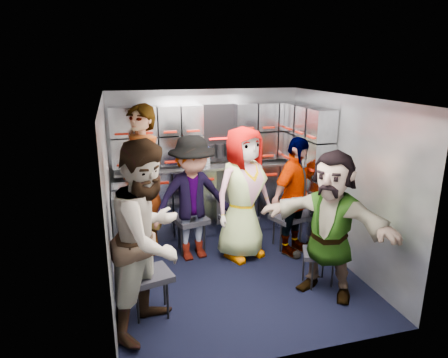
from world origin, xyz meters
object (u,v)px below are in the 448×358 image
object	(u,v)px
jump_seat_near_right	(319,256)
attendant_arc_b	(193,199)
jump_seat_mid_left	(191,222)
attendant_arc_c	(243,194)
jump_seat_mid_right	(288,219)
attendant_arc_a	(149,238)
jump_seat_center	(239,220)
attendant_arc_e	(330,225)
attendant_standing	(143,181)
jump_seat_near_left	(150,278)
attendant_arc_d	(295,197)

from	to	relation	value
jump_seat_near_right	attendant_arc_b	size ratio (longest dim) A/B	0.27
jump_seat_mid_left	attendant_arc_c	distance (m)	0.82
jump_seat_mid_right	attendant_arc_a	distance (m)	2.37
jump_seat_center	attendant_arc_e	world-z (taller)	attendant_arc_e
jump_seat_near_right	attendant_arc_c	world-z (taller)	attendant_arc_c
jump_seat_mid_left	attendant_standing	size ratio (longest dim) A/B	0.25
jump_seat_mid_left	jump_seat_mid_right	distance (m)	1.32
jump_seat_mid_right	jump_seat_near_right	xyz separation A→B (m)	(-0.06, -0.99, -0.05)
jump_seat_near_left	jump_seat_near_right	world-z (taller)	jump_seat_near_left
jump_seat_center	attendant_arc_d	xyz separation A→B (m)	(0.67, -0.28, 0.36)
jump_seat_mid_left	attendant_arc_c	size ratio (longest dim) A/B	0.28
attendant_standing	attendant_arc_e	world-z (taller)	attendant_standing
jump_seat_mid_left	attendant_arc_d	distance (m)	1.41
jump_seat_mid_right	attendant_arc_e	bearing A→B (deg)	-92.76
jump_seat_near_right	attendant_arc_c	bearing A→B (deg)	123.79
attendant_arc_e	attendant_arc_a	bearing A→B (deg)	-128.20
attendant_arc_b	jump_seat_near_left	bearing A→B (deg)	-128.90
attendant_arc_a	attendant_arc_e	world-z (taller)	attendant_arc_a
attendant_arc_c	attendant_arc_e	distance (m)	1.25
attendant_arc_a	jump_seat_near_right	bearing A→B (deg)	-46.70
jump_seat_center	jump_seat_near_right	world-z (taller)	jump_seat_center
attendant_arc_a	jump_seat_near_left	bearing A→B (deg)	35.75
attendant_arc_d	jump_seat_near_right	bearing A→B (deg)	-126.26
jump_seat_mid_left	attendant_arc_e	bearing A→B (deg)	-48.40
attendant_arc_b	attendant_arc_d	bearing A→B (deg)	-18.15
jump_seat_center	attendant_arc_b	size ratio (longest dim) A/B	0.31
jump_seat_near_left	attendant_arc_a	xyz separation A→B (m)	(0.00, -0.18, 0.51)
jump_seat_near_right	attendant_arc_a	xyz separation A→B (m)	(-1.90, -0.25, 0.56)
jump_seat_mid_right	jump_seat_near_right	distance (m)	0.99
jump_seat_near_right	attendant_arc_c	xyz separation A→B (m)	(-0.61, 0.91, 0.50)
jump_seat_mid_right	attendant_arc_e	distance (m)	1.24
jump_seat_near_left	attendant_arc_c	size ratio (longest dim) A/B	0.27
attendant_arc_a	jump_seat_center	bearing A→B (deg)	-7.90
attendant_standing	attendant_arc_c	world-z (taller)	attendant_standing
jump_seat_center	jump_seat_mid_right	size ratio (longest dim) A/B	1.04
jump_seat_near_right	attendant_arc_d	world-z (taller)	attendant_arc_d
jump_seat_mid_left	attendant_arc_c	xyz separation A→B (m)	(0.63, -0.30, 0.43)
attendant_arc_a	jump_seat_mid_left	bearing A→B (deg)	11.66
jump_seat_center	attendant_arc_e	bearing A→B (deg)	-64.35
attendant_standing	attendant_arc_b	size ratio (longest dim) A/B	1.22
jump_seat_near_right	attendant_arc_a	distance (m)	1.99
jump_seat_near_left	jump_seat_center	xyz separation A→B (m)	(1.28, 1.17, 0.02)
jump_seat_near_right	attendant_arc_d	bearing A→B (deg)	86.02
jump_seat_mid_right	attendant_arc_e	xyz separation A→B (m)	(-0.06, -1.17, 0.40)
jump_seat_center	attendant_standing	world-z (taller)	attendant_standing
jump_seat_near_right	attendant_standing	world-z (taller)	attendant_standing
attendant_arc_b	jump_seat_mid_left	bearing A→B (deg)	81.74
attendant_arc_c	attendant_arc_b	bearing A→B (deg)	148.86
jump_seat_mid_right	attendant_arc_d	size ratio (longest dim) A/B	0.31
jump_seat_mid_left	attendant_arc_b	bearing A→B (deg)	-90.00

